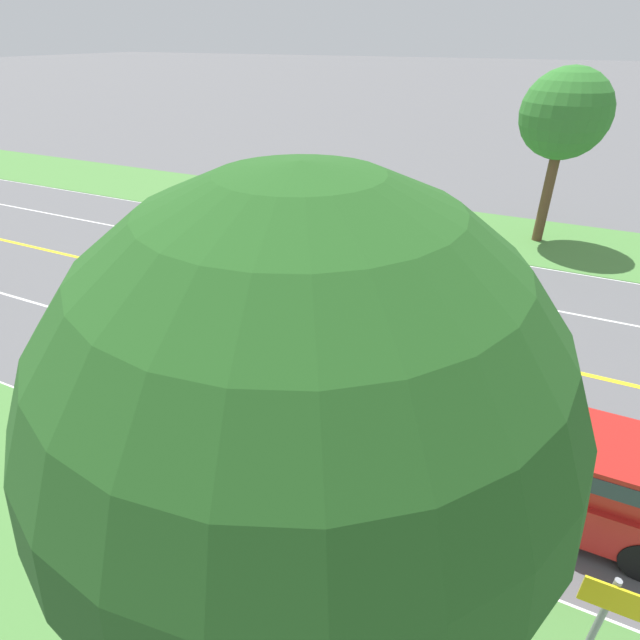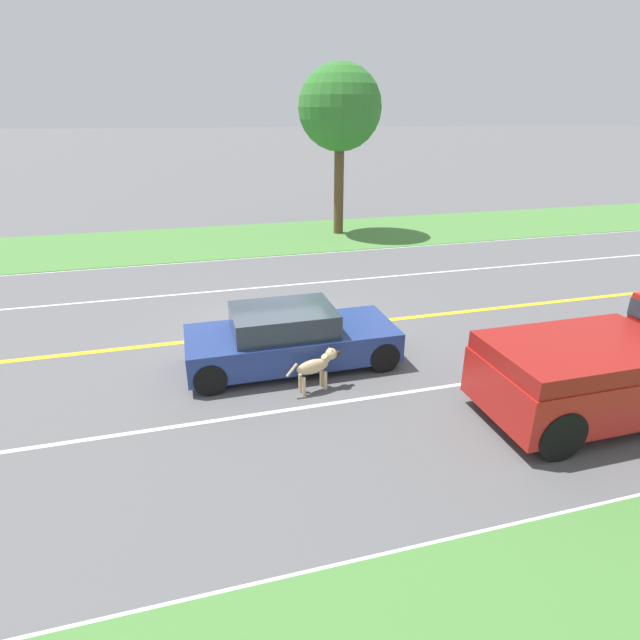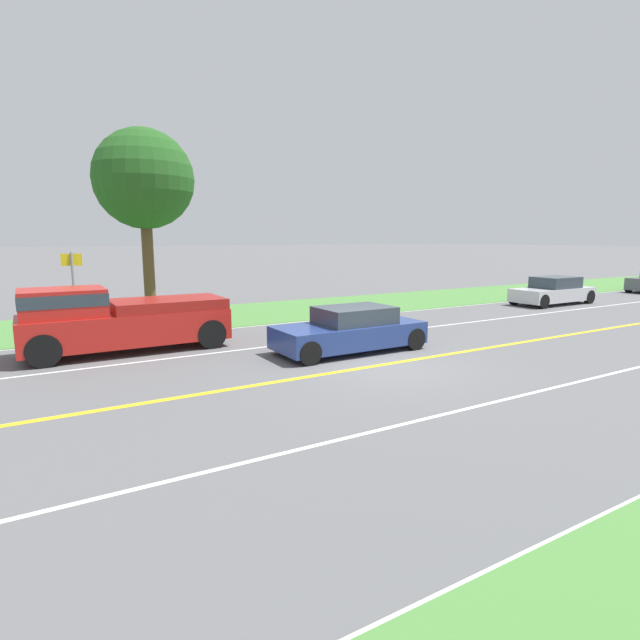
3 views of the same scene
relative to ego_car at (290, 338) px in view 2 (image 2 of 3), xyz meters
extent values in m
plane|color=#5B5B5E|center=(-1.74, 0.21, -0.61)|extent=(400.00, 400.00, 0.00)
cube|color=yellow|center=(-1.74, 0.21, -0.61)|extent=(0.18, 160.00, 0.01)
cube|color=white|center=(5.26, 0.21, -0.61)|extent=(0.14, 160.00, 0.01)
cube|color=white|center=(-8.74, 0.21, -0.61)|extent=(0.14, 160.00, 0.01)
cube|color=white|center=(1.76, 0.21, -0.61)|extent=(0.10, 160.00, 0.01)
cube|color=white|center=(-5.24, 0.21, -0.61)|extent=(0.10, 160.00, 0.01)
cube|color=#4C843D|center=(-11.74, 0.21, -0.59)|extent=(6.00, 160.00, 0.03)
cube|color=navy|center=(0.00, 0.04, -0.12)|extent=(1.78, 4.37, 0.63)
cube|color=#2D3842|center=(0.00, -0.14, 0.44)|extent=(1.53, 2.10, 0.48)
cylinder|color=black|center=(0.80, 1.81, -0.29)|extent=(0.22, 0.64, 0.64)
cylinder|color=black|center=(0.80, -1.73, -0.29)|extent=(0.22, 0.64, 0.64)
cylinder|color=black|center=(-0.80, 1.81, -0.29)|extent=(0.22, 0.64, 0.64)
cylinder|color=black|center=(-0.80, -1.73, -0.29)|extent=(0.22, 0.64, 0.64)
ellipsoid|color=#D1B784|center=(1.21, 0.18, -0.09)|extent=(0.37, 0.70, 0.28)
cylinder|color=#D1B784|center=(1.22, 0.43, -0.42)|extent=(0.07, 0.07, 0.38)
cylinder|color=#D1B784|center=(1.33, -0.03, -0.42)|extent=(0.07, 0.07, 0.38)
cylinder|color=#D1B784|center=(1.08, 0.39, -0.42)|extent=(0.07, 0.07, 0.38)
cylinder|color=#D1B784|center=(1.19, -0.06, -0.42)|extent=(0.07, 0.07, 0.38)
cylinder|color=#D1B784|center=(1.14, 0.46, 0.02)|extent=(0.18, 0.21, 0.18)
sphere|color=#D1B784|center=(1.11, 0.58, 0.09)|extent=(0.28, 0.28, 0.23)
ellipsoid|color=#331E14|center=(1.07, 0.73, 0.07)|extent=(0.13, 0.13, 0.09)
cone|color=tan|center=(1.17, 0.58, 0.17)|extent=(0.09, 0.09, 0.10)
cone|color=tan|center=(1.05, 0.55, 0.17)|extent=(0.09, 0.09, 0.10)
cylinder|color=#D1B784|center=(1.31, -0.24, -0.05)|extent=(0.11, 0.26, 0.25)
cube|color=red|center=(3.30, 5.51, 0.09)|extent=(1.96, 5.57, 0.88)
cube|color=maroon|center=(3.30, 4.34, 0.69)|extent=(1.92, 3.16, 0.31)
cylinder|color=black|center=(4.19, 3.33, -0.18)|extent=(0.22, 0.86, 0.86)
cylinder|color=black|center=(2.40, 3.33, -0.18)|extent=(0.22, 0.86, 0.86)
cylinder|color=brown|center=(-11.83, 4.74, 1.44)|extent=(0.42, 0.42, 4.10)
sphere|color=#337A2D|center=(-11.83, 4.74, 4.61)|extent=(3.45, 3.45, 3.45)
camera|label=1|loc=(11.12, 5.02, 7.34)|focal=28.00mm
camera|label=2|loc=(9.39, -1.91, 4.38)|focal=28.00mm
camera|label=3|loc=(-11.68, 7.93, 2.63)|focal=28.00mm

